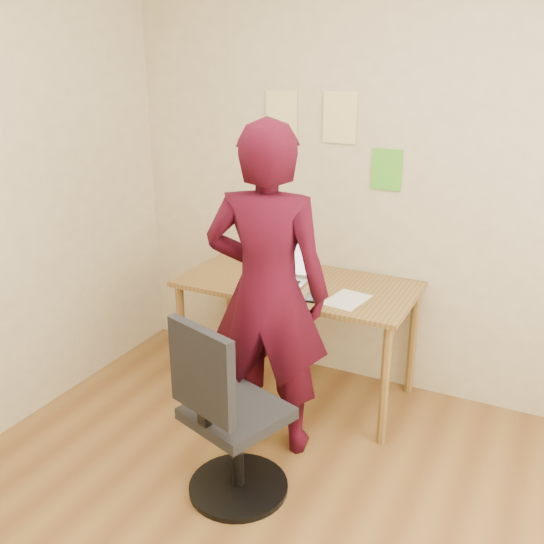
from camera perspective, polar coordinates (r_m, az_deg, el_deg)
The scene contains 10 objects.
room at distance 2.07m, azimuth -1.68°, elevation 0.70°, with size 3.58×3.58×2.78m.
desk at distance 3.66m, azimuth 2.39°, elevation -2.22°, with size 1.40×0.70×0.74m.
laptop at distance 3.63m, azimuth 0.89°, elevation -0.10°, with size 0.33×0.30×0.23m.
paper_sheet at distance 3.40m, azimuth 7.07°, elevation -2.59°, with size 0.19×0.27×0.00m, color white.
phone at distance 3.39m, azimuth 3.85°, elevation -2.43°, with size 0.09×0.14×0.01m.
wall_note_left at distance 3.85m, azimuth 0.88°, elevation 14.47°, with size 0.21×0.00×0.30m, color #FFE898.
wall_note_mid at distance 3.71m, azimuth 6.40°, elevation 14.26°, with size 0.21×0.00×0.30m, color #FFE898.
wall_note_right at distance 3.65m, azimuth 10.76°, elevation 9.43°, with size 0.18×0.00×0.24m, color #55C72C.
office_chair at distance 2.92m, azimuth -4.23°, elevation -14.10°, with size 0.52×0.54×0.94m.
person at distance 3.09m, azimuth -0.45°, elevation -1.99°, with size 0.64×0.42×1.76m, color #3B0816.
Camera 1 is at (0.92, -1.73, 2.03)m, focal length 40.00 mm.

